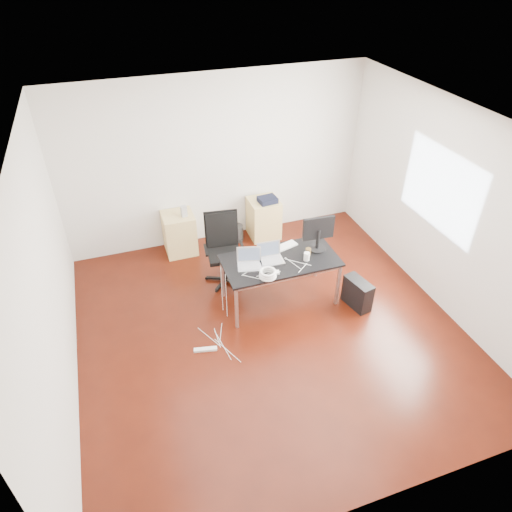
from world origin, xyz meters
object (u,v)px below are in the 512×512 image
object	(u,v)px
filing_cabinet_left	(179,233)
filing_cabinet_right	(264,218)
pc_tower	(357,293)
desk	(280,263)
office_chair	(223,246)

from	to	relation	value
filing_cabinet_left	filing_cabinet_right	xyz separation A→B (m)	(1.48, 0.00, 0.00)
pc_tower	filing_cabinet_left	bearing A→B (deg)	121.82
desk	filing_cabinet_right	bearing A→B (deg)	77.64
office_chair	pc_tower	world-z (taller)	office_chair
pc_tower	office_chair	bearing A→B (deg)	130.30
filing_cabinet_left	filing_cabinet_right	world-z (taller)	same
office_chair	filing_cabinet_left	bearing A→B (deg)	125.36
filing_cabinet_right	office_chair	bearing A→B (deg)	-136.14
desk	filing_cabinet_right	size ratio (longest dim) A/B	2.29
filing_cabinet_left	office_chair	bearing A→B (deg)	-62.23
filing_cabinet_left	filing_cabinet_right	distance (m)	1.48
filing_cabinet_right	filing_cabinet_left	bearing A→B (deg)	180.00
office_chair	filing_cabinet_right	bearing A→B (deg)	51.45
office_chair	pc_tower	size ratio (longest dim) A/B	2.40
desk	filing_cabinet_right	world-z (taller)	desk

